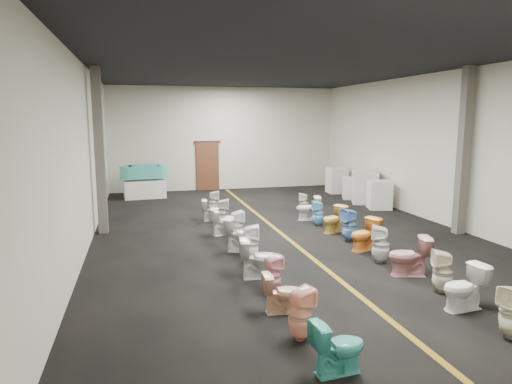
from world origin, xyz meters
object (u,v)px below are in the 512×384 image
appliance_crate_d (337,180)px  toilet_left_8 (223,222)px  toilet_left_7 (236,226)px  toilet_right_7 (334,219)px  toilet_right_6 (349,225)px  toilet_right_10 (304,203)px  toilet_left_0 (338,347)px  toilet_right_3 (409,256)px  appliance_crate_b (365,187)px  toilet_right_1 (464,288)px  toilet_left_5 (250,244)px  bathtub (144,171)px  toilet_left_9 (222,213)px  toilet_right_2 (443,272)px  toilet_left_10 (213,210)px  display_table (145,189)px  toilet_left_6 (242,235)px  appliance_crate_a (379,195)px  toilet_right_8 (318,213)px  toilet_right_9 (308,208)px  toilet_right_5 (364,235)px  toilet_left_4 (260,258)px  toilet_left_11 (213,203)px  toilet_left_3 (272,275)px  toilet_left_1 (300,314)px  toilet_left_2 (282,293)px  toilet_right_0 (512,312)px  appliance_crate_c (352,188)px

appliance_crate_d → toilet_left_8: bearing=-135.9°
toilet_left_7 → toilet_right_7: toilet_left_7 is taller
toilet_right_6 → toilet_right_10: size_ratio=1.24×
toilet_left_7 → toilet_right_7: (2.82, 0.21, -0.02)m
toilet_left_0 → toilet_right_3: bearing=-49.1°
appliance_crate_b → toilet_right_1: 9.67m
toilet_left_5 → toilet_left_8: 2.58m
bathtub → toilet_left_9: 6.02m
appliance_crate_d → toilet_right_2: 11.31m
appliance_crate_d → toilet_right_2: bearing=-104.7°
toilet_left_10 → bathtub: bearing=30.1°
display_table → toilet_left_6: toilet_left_6 is taller
appliance_crate_a → appliance_crate_d: size_ratio=0.91×
toilet_right_2 → toilet_right_8: size_ratio=1.07×
toilet_right_3 → toilet_right_9: 5.30m
toilet_right_3 → toilet_right_5: (-0.01, 1.85, -0.02)m
toilet_left_4 → toilet_right_8: size_ratio=1.08×
toilet_left_11 → toilet_right_8: bearing=-117.8°
toilet_left_3 → toilet_left_5: toilet_left_5 is taller
toilet_left_3 → toilet_right_10: (2.99, 6.47, -0.01)m
toilet_left_3 → toilet_left_7: bearing=-13.8°
toilet_left_3 → toilet_right_8: (2.82, 4.78, 0.01)m
toilet_right_5 → toilet_right_8: bearing=163.4°
toilet_right_6 → toilet_right_10: (0.06, 3.54, -0.08)m
toilet_left_0 → toilet_left_1: size_ratio=0.90×
toilet_left_9 → toilet_right_6: (2.88, -2.42, 0.02)m
toilet_left_2 → toilet_left_10: bearing=5.0°
appliance_crate_d → toilet_right_1: (-3.01, -11.68, -0.16)m
toilet_left_11 → toilet_left_10: bearing=-177.5°
appliance_crate_a → toilet_right_0: appliance_crate_a is taller
toilet_right_6 → toilet_right_8: size_ratio=1.16×
toilet_right_8 → toilet_right_2: bearing=12.3°
appliance_crate_b → appliance_crate_a: bearing=-90.0°
toilet_left_0 → toilet_right_8: (2.77, 7.48, 0.02)m
toilet_left_7 → toilet_right_1: toilet_left_7 is taller
toilet_left_10 → toilet_left_0: bearing=-171.4°
toilet_left_7 → toilet_right_7: bearing=-93.1°
toilet_left_3 → toilet_right_5: size_ratio=0.92×
toilet_left_4 → toilet_right_3: 3.01m
toilet_left_6 → toilet_right_3: bearing=-109.3°
toilet_left_5 → bathtub: bearing=24.4°
appliance_crate_a → toilet_left_4: bearing=-135.5°
toilet_left_4 → toilet_left_0: bearing=-171.2°
toilet_left_2 → toilet_left_7: size_ratio=0.83×
appliance_crate_c → toilet_right_9: appliance_crate_c is taller
toilet_left_4 → toilet_right_6: (2.94, 2.06, 0.03)m
appliance_crate_d → toilet_right_2: size_ratio=1.36×
toilet_left_7 → toilet_left_8: (-0.21, 0.75, -0.04)m
appliance_crate_a → toilet_right_5: 5.43m
toilet_left_9 → toilet_left_11: bearing=9.6°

